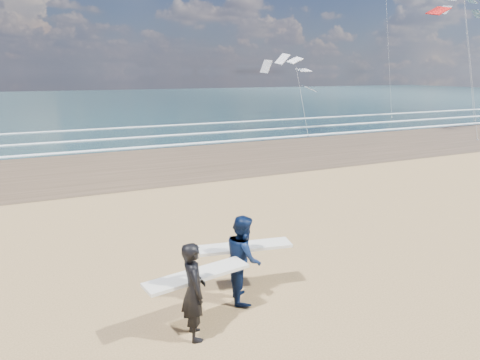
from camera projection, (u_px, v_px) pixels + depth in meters
name	position (u px, v px, depth m)	size (l,w,h in m)	color
wet_sand_strip	(385.00, 141.00, 32.08)	(220.00, 12.00, 0.01)	#4B3A28
ocean	(177.00, 100.00, 79.60)	(220.00, 100.00, 0.02)	#172F32
foam_breakers	(309.00, 126.00, 40.96)	(220.00, 11.70, 0.05)	white
surfer_near	(194.00, 289.00, 8.25)	(2.26, 1.17, 1.98)	black
surfer_far	(243.00, 257.00, 9.65)	(2.26, 1.38, 2.00)	#0B1A3F
kite_0	(467.00, 30.00, 33.09)	(7.12, 4.88, 13.98)	slate
kite_1	(299.00, 85.00, 36.03)	(5.66, 4.72, 7.14)	slate
kite_2	(468.00, 45.00, 45.72)	(6.05, 4.77, 14.25)	slate
kite_5	(388.00, 39.00, 48.63)	(4.90, 4.64, 16.79)	slate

